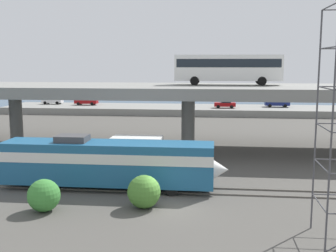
# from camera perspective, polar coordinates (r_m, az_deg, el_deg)

# --- Properties ---
(ground_plane) EXTENTS (260.00, 260.00, 0.00)m
(ground_plane) POSITION_cam_1_polar(r_m,az_deg,el_deg) (29.12, 0.16, -11.02)
(ground_plane) COLOR #4C4944
(rail_strip_near) EXTENTS (110.00, 0.12, 0.12)m
(rail_strip_near) POSITION_cam_1_polar(r_m,az_deg,el_deg) (32.16, 0.79, -9.00)
(rail_strip_near) COLOR #59544C
(rail_strip_near) RESTS_ON ground_plane
(rail_strip_far) EXTENTS (110.00, 0.12, 0.12)m
(rail_strip_far) POSITION_cam_1_polar(r_m,az_deg,el_deg) (33.60, 1.04, -8.23)
(rail_strip_far) COLOR #59544C
(rail_strip_far) RESTS_ON ground_plane
(train_locomotive) EXTENTS (17.46, 3.04, 4.18)m
(train_locomotive) POSITION_cam_1_polar(r_m,az_deg,el_deg) (33.01, -6.73, -4.76)
(train_locomotive) COLOR #1E5984
(train_locomotive) RESTS_ON ground_plane
(highway_overpass) EXTENTS (96.00, 12.87, 7.24)m
(highway_overpass) POSITION_cam_1_polar(r_m,az_deg,el_deg) (47.49, 2.75, 4.56)
(highway_overpass) COLOR gray
(highway_overpass) RESTS_ON ground_plane
(transit_bus_on_overpass) EXTENTS (12.00, 2.68, 3.40)m
(transit_bus_on_overpass) POSITION_cam_1_polar(r_m,az_deg,el_deg) (48.87, 8.07, 7.91)
(transit_bus_on_overpass) COLOR silver
(transit_bus_on_overpass) RESTS_ON highway_overpass
(service_truck_west) EXTENTS (6.80, 2.46, 3.04)m
(service_truck_west) POSITION_cam_1_polar(r_m,az_deg,el_deg) (39.19, -5.45, -3.46)
(service_truck_west) COLOR #9E998C
(service_truck_west) RESTS_ON ground_plane
(pier_parking_lot) EXTENTS (76.21, 11.69, 1.27)m
(pier_parking_lot) POSITION_cam_1_polar(r_m,az_deg,el_deg) (82.84, 4.22, 2.18)
(pier_parking_lot) COLOR gray
(pier_parking_lot) RESTS_ON ground_plane
(parked_car_0) EXTENTS (4.64, 1.97, 1.50)m
(parked_car_0) POSITION_cam_1_polar(r_m,az_deg,el_deg) (84.56, 14.52, 3.01)
(parked_car_0) COLOR navy
(parked_car_0) RESTS_ON pier_parking_lot
(parked_car_1) EXTENTS (4.16, 1.88, 1.50)m
(parked_car_1) POSITION_cam_1_polar(r_m,az_deg,el_deg) (91.09, -15.33, 3.36)
(parked_car_1) COLOR silver
(parked_car_1) RESTS_ON pier_parking_lot
(parked_car_2) EXTENTS (4.02, 1.87, 1.50)m
(parked_car_2) POSITION_cam_1_polar(r_m,az_deg,el_deg) (80.83, 7.70, 2.97)
(parked_car_2) COLOR maroon
(parked_car_2) RESTS_ON pier_parking_lot
(parked_car_3) EXTENTS (4.57, 1.88, 1.50)m
(parked_car_3) POSITION_cam_1_polar(r_m,az_deg,el_deg) (87.43, -10.93, 3.30)
(parked_car_3) COLOR maroon
(parked_car_3) RESTS_ON pier_parking_lot
(harbor_water) EXTENTS (140.00, 36.00, 0.01)m
(harbor_water) POSITION_cam_1_polar(r_m,az_deg,el_deg) (105.78, 4.68, 3.20)
(harbor_water) COLOR navy
(harbor_water) RESTS_ON ground_plane
(shrub_left) EXTENTS (2.16, 2.16, 2.16)m
(shrub_left) POSITION_cam_1_polar(r_m,az_deg,el_deg) (29.38, -16.40, -8.98)
(shrub_left) COLOR #3A8336
(shrub_left) RESTS_ON ground_plane
(shrub_right) EXTENTS (2.26, 2.26, 2.26)m
(shrub_right) POSITION_cam_1_polar(r_m,az_deg,el_deg) (28.88, -3.26, -8.84)
(shrub_right) COLOR #457A2E
(shrub_right) RESTS_ON ground_plane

